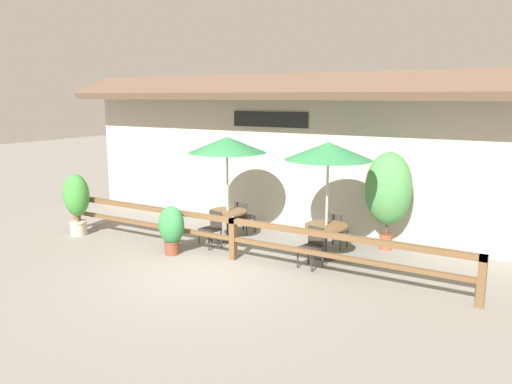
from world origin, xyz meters
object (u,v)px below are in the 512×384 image
chair_near_streetside (212,227)px  potted_plant_small_flowering (77,200)px  chair_near_wallside (243,216)px  chair_middle_wallside (336,229)px  dining_table_middle (326,231)px  potted_plant_corner_fern (388,190)px  patio_umbrella_middle (328,151)px  potted_plant_tall_tropical (171,228)px  chair_middle_streetside (312,245)px  patio_umbrella_near (227,145)px  dining_table_near (228,216)px

chair_near_streetside → potted_plant_small_flowering: size_ratio=0.54×
chair_near_wallside → chair_middle_wallside: bearing=-175.8°
dining_table_middle → potted_plant_corner_fern: (1.00, 1.32, 0.84)m
patio_umbrella_middle → dining_table_middle: 1.82m
patio_umbrella_middle → potted_plant_corner_fern: bearing=52.9°
chair_near_streetside → potted_plant_tall_tropical: size_ratio=0.76×
chair_middle_streetside → dining_table_middle: bearing=102.7°
potted_plant_small_flowering → chair_middle_streetside: bearing=7.2°
patio_umbrella_middle → patio_umbrella_near: bearing=178.8°
chair_middle_streetside → chair_near_streetside: bearing=-170.1°
chair_middle_wallside → potted_plant_corner_fern: 1.54m
dining_table_near → potted_plant_corner_fern: size_ratio=0.42×
potted_plant_tall_tropical → chair_middle_streetside: bearing=14.5°
dining_table_near → patio_umbrella_middle: patio_umbrella_middle is taller
patio_umbrella_near → potted_plant_small_flowering: 4.28m
patio_umbrella_middle → potted_plant_small_flowering: 6.74m
chair_middle_streetside → potted_plant_corner_fern: size_ratio=0.37×
patio_umbrella_near → potted_plant_tall_tropical: patio_umbrella_near is taller
chair_near_streetside → dining_table_middle: 2.79m
patio_umbrella_near → dining_table_near: size_ratio=2.74×
patio_umbrella_near → patio_umbrella_middle: 2.71m
dining_table_near → potted_plant_tall_tropical: (-0.47, -1.64, 0.02)m
chair_near_streetside → chair_middle_wallside: 2.99m
chair_near_wallside → dining_table_middle: chair_near_wallside is taller
chair_middle_streetside → potted_plant_tall_tropical: potted_plant_tall_tropical is taller
dining_table_middle → chair_middle_wallside: size_ratio=1.12×
chair_near_wallside → patio_umbrella_middle: bearing=168.3°
patio_umbrella_middle → potted_plant_small_flowering: size_ratio=1.64×
chair_middle_streetside → dining_table_near: bearing=175.7°
chair_near_wallside → chair_middle_wallside: (2.61, 0.01, 0.00)m
potted_plant_small_flowering → patio_umbrella_near: bearing=23.8°
chair_middle_wallside → potted_plant_small_flowering: 6.75m
chair_near_streetside → patio_umbrella_middle: patio_umbrella_middle is taller
chair_near_wallside → potted_plant_small_flowering: potted_plant_small_flowering is taller
patio_umbrella_near → chair_near_streetside: 2.06m
chair_near_streetside → potted_plant_tall_tropical: 1.07m
chair_near_wallside → potted_plant_tall_tropical: (-0.51, -2.33, 0.14)m
patio_umbrella_near → chair_near_wallside: size_ratio=3.06×
potted_plant_tall_tropical → potted_plant_small_flowering: 3.22m
dining_table_near → potted_plant_small_flowering: 4.03m
potted_plant_corner_fern → potted_plant_tall_tropical: bearing=-145.2°
patio_umbrella_middle → potted_plant_tall_tropical: (-3.18, -1.58, -1.80)m
patio_umbrella_middle → potted_plant_corner_fern: patio_umbrella_middle is taller
chair_near_streetside → chair_middle_wallside: size_ratio=1.00×
chair_near_streetside → chair_middle_streetside: bearing=12.2°
chair_near_streetside → dining_table_near: bearing=104.7°
chair_middle_streetside → patio_umbrella_near: bearing=175.7°
dining_table_near → chair_middle_streetside: 2.83m
dining_table_near → potted_plant_corner_fern: (3.71, 1.27, 0.84)m
patio_umbrella_near → chair_middle_streetside: 3.43m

